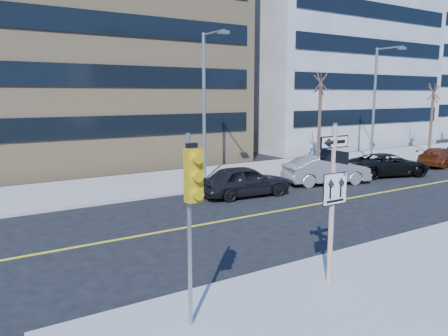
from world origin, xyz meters
TOP-DOWN VIEW (x-y plane):
  - ground at (0.00, 0.00)m, footprint 120.00×120.00m
  - far_sidewalk at (18.00, 12.00)m, footprint 66.00×6.00m
  - road_centerline at (12.00, 4.00)m, footprint 40.00×0.14m
  - sign_pole at (0.00, -2.51)m, footprint 0.92×0.92m
  - traffic_signal at (-4.00, -2.66)m, footprint 0.32×0.45m
  - parked_car_a at (4.00, 7.06)m, footprint 2.21×4.61m
  - parked_car_b at (9.53, 7.09)m, footprint 2.90×5.05m
  - parked_car_c at (14.60, 6.90)m, footprint 3.66×5.37m
  - parked_car_d at (20.74, 7.37)m, footprint 2.53×4.64m
  - streetlight_a at (4.00, 10.76)m, footprint 0.55×2.25m
  - streetlight_b at (18.00, 10.76)m, footprint 0.55×2.25m
  - street_tree_west at (13.00, 11.30)m, footprint 1.80×1.80m
  - street_tree_east at (26.00, 11.60)m, footprint 1.80×1.80m
  - building_brick at (2.00, 25.00)m, footprint 18.00×18.00m
  - building_grey_mid at (24.00, 24.00)m, footprint 20.00×16.00m
  - building_grey_far at (45.00, 27.00)m, footprint 18.00×18.00m

SIDE VIEW (x-z plane):
  - ground at x=0.00m, z-range 0.00..0.00m
  - road_centerline at x=12.00m, z-range 0.00..0.01m
  - far_sidewalk at x=18.00m, z-range 0.00..0.15m
  - parked_car_d at x=20.74m, z-range 0.00..1.28m
  - parked_car_c at x=14.60m, z-range 0.00..1.37m
  - parked_car_a at x=4.00m, z-range 0.00..1.52m
  - parked_car_b at x=9.53m, z-range 0.00..1.57m
  - sign_pole at x=0.00m, z-range 0.41..4.47m
  - traffic_signal at x=-4.00m, z-range 1.03..5.03m
  - streetlight_a at x=4.00m, z-range 0.76..8.76m
  - streetlight_b at x=18.00m, z-range 0.76..8.76m
  - street_tree_east at x=26.00m, z-range 2.07..7.82m
  - street_tree_west at x=13.00m, z-range 2.35..8.70m
  - building_grey_mid at x=24.00m, z-range 0.00..15.00m
  - building_grey_far at x=45.00m, z-range 0.00..16.00m
  - building_brick at x=2.00m, z-range 0.00..18.00m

